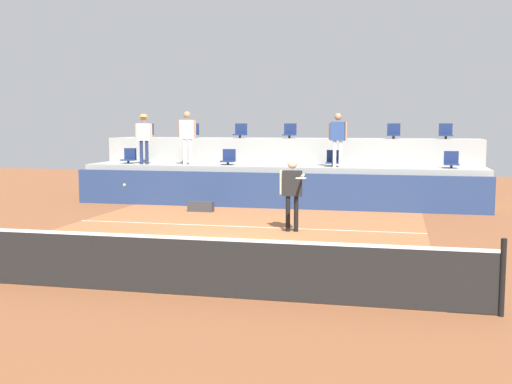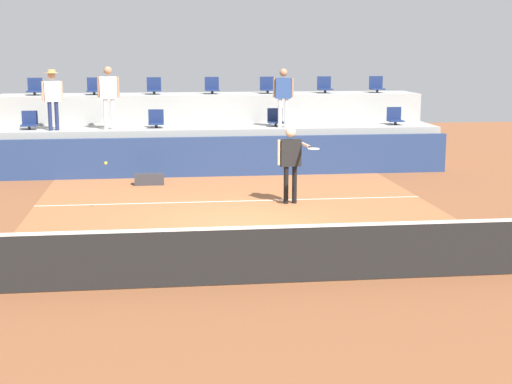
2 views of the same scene
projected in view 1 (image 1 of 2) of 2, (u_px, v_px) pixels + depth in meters
The scene contains 24 objects.
ground_plane at pixel (217, 245), 13.50m from camera, with size 40.00×40.00×0.00m, color brown.
court_inner_paint at pixel (229, 236), 14.47m from camera, with size 9.00×10.00×0.01m, color #A36038.
court_service_line at pixel (244, 227), 15.82m from camera, with size 9.00×0.06×0.00m, color silver.
tennis_net at pixel (142, 261), 9.57m from camera, with size 10.48×0.08×1.07m.
sponsor_backboard at pixel (272, 191), 19.25m from camera, with size 13.00×0.16×1.10m, color navy.
seating_tier_lower at pixel (280, 184), 20.50m from camera, with size 13.00×1.80×1.25m, color #9E9E99.
seating_tier_upper at pixel (289, 168), 22.20m from camera, with size 13.00×1.80×2.10m, color #9E9E99.
stadium_chair_lower_far_left at pixel (129, 157), 21.52m from camera, with size 0.44×0.40×0.52m.
stadium_chair_lower_left at pixel (228, 158), 20.73m from camera, with size 0.44×0.40×0.52m.
stadium_chair_lower_right at pixel (333, 160), 19.96m from camera, with size 0.44×0.40×0.52m.
stadium_chair_lower_far_right at pixel (451, 161), 19.16m from camera, with size 0.44×0.40×0.52m.
stadium_chair_upper_far_left at pixel (147, 132), 23.19m from camera, with size 0.44×0.40×0.52m.
stadium_chair_upper_left at pixel (192, 132), 22.80m from camera, with size 0.44×0.40×0.52m.
stadium_chair_upper_mid_left at pixel (240, 132), 22.40m from camera, with size 0.44×0.40×0.52m.
stadium_chair_upper_center at pixel (290, 132), 22.00m from camera, with size 0.44×0.40×0.52m.
stadium_chair_upper_mid_right at pixel (339, 132), 21.61m from camera, with size 0.44×0.40×0.52m.
stadium_chair_upper_right at pixel (394, 132), 21.20m from camera, with size 0.44×0.40×0.52m.
stadium_chair_upper_far_right at pixel (446, 133), 20.82m from camera, with size 0.44×0.40×0.52m.
tennis_player at pixel (292, 187), 15.00m from camera, with size 0.80×1.20×1.77m.
spectator_with_hat at pixel (144, 134), 20.90m from camera, with size 0.57×0.47×1.68m.
spectator_leaning_on_rail at pixel (187, 132), 20.56m from camera, with size 0.61×0.24×1.76m.
spectator_in_white at pixel (338, 135), 19.46m from camera, with size 0.59×0.25×1.69m.
tennis_ball at pixel (124, 185), 15.41m from camera, with size 0.07×0.07×0.07m.
equipment_bag at pixel (201, 206), 18.61m from camera, with size 0.76×0.28×0.30m, color #333338.
Camera 1 is at (3.80, -12.77, 2.59)m, focal length 43.83 mm.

